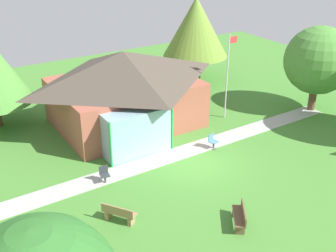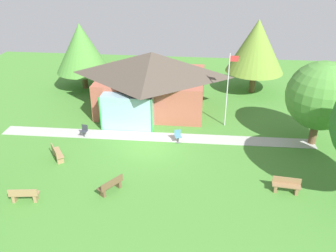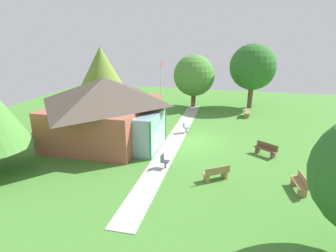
% 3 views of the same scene
% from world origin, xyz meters
% --- Properties ---
extents(ground_plane, '(44.00, 44.00, 0.00)m').
position_xyz_m(ground_plane, '(0.00, 0.00, 0.00)').
color(ground_plane, '#478433').
extents(pavilion, '(9.24, 8.25, 4.66)m').
position_xyz_m(pavilion, '(-0.97, 6.40, 2.43)').
color(pavilion, '#A35642').
rests_on(pavilion, ground_plane).
extents(footpath, '(21.85, 1.63, 0.03)m').
position_xyz_m(footpath, '(0.00, 1.45, 0.01)').
color(footpath, '#ADADA8').
rests_on(footpath, ground_plane).
extents(flagpole, '(0.64, 0.08, 5.45)m').
position_xyz_m(flagpole, '(4.96, 3.87, 3.01)').
color(flagpole, silver).
rests_on(flagpole, ground_plane).
extents(bench_mid_left, '(1.22, 1.48, 0.84)m').
position_xyz_m(bench_mid_left, '(-5.66, -2.11, 0.40)').
color(bench_mid_left, '#9E7A51').
rests_on(bench_mid_left, ground_plane).
extents(bench_front_center, '(1.22, 1.48, 0.84)m').
position_xyz_m(bench_front_center, '(-1.49, -5.01, 0.40)').
color(bench_front_center, brown).
rests_on(bench_front_center, ground_plane).
extents(patio_chair_lawn_spare, '(0.56, 0.56, 0.86)m').
position_xyz_m(patio_chair_lawn_spare, '(1.67, 0.94, 0.42)').
color(patio_chair_lawn_spare, teal).
rests_on(patio_chair_lawn_spare, ground_plane).
extents(patio_chair_west, '(0.50, 0.50, 0.86)m').
position_xyz_m(patio_chair_west, '(-4.92, 0.99, 0.42)').
color(patio_chair_west, '#33383D').
rests_on(patio_chair_west, ground_plane).
extents(tree_east_hedge, '(4.44, 4.44, 5.69)m').
position_xyz_m(tree_east_hedge, '(10.72, 1.73, 3.45)').
color(tree_east_hedge, brown).
rests_on(tree_east_hedge, ground_plane).
extents(tree_behind_pavilion_right, '(5.08, 5.08, 6.54)m').
position_xyz_m(tree_behind_pavilion_right, '(7.61, 11.05, 4.24)').
color(tree_behind_pavilion_right, brown).
rests_on(tree_behind_pavilion_right, ground_plane).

